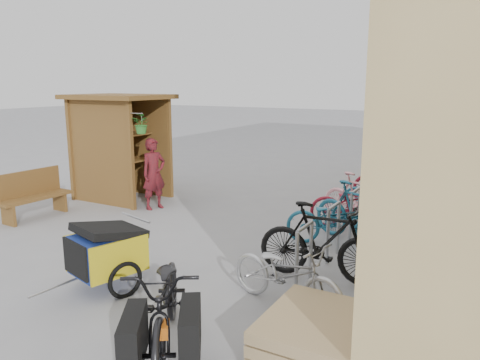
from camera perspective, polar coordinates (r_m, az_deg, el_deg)
The scene contains 17 objects.
ground at distance 7.49m, azimuth -9.10°, elevation -9.20°, with size 80.00×80.00×0.00m, color #939396.
kiosk at distance 11.08m, azimuth -14.83°, elevation 5.66°, with size 2.49×1.65×2.40m.
bike_rack at distance 8.40m, azimuth 13.87°, elevation -3.36°, with size 0.05×5.35×0.86m.
pallet_stack at distance 4.93m, azimuth 9.38°, elevation -18.22°, with size 1.00×1.20×0.40m.
bench at distance 10.22m, azimuth -24.05°, elevation -1.57°, with size 0.52×1.51×0.94m.
shopping_carts at distance 12.55m, azimuth 22.50°, elevation 1.62°, with size 0.61×2.06×1.10m.
child_trailer at distance 6.44m, azimuth -15.94°, elevation -8.29°, with size 1.01×1.58×0.91m.
cargo_bike at distance 4.85m, azimuth -8.92°, elevation -14.77°, with size 1.63×2.01×1.03m.
person_kiosk at distance 10.10m, azimuth -10.45°, elevation 0.74°, with size 0.55×0.36×1.52m, color maroon.
bike_0 at distance 5.73m, azimuth 5.66°, elevation -11.32°, with size 0.56×1.60×0.84m, color #ACACB0.
bike_1 at distance 6.49m, azimuth 10.06°, elevation -7.49°, with size 0.51×1.80×1.08m, color black.
bike_2 at distance 7.85m, azimuth 11.72°, elevation -4.89°, with size 0.59×1.68×0.88m, color #1C5873.
bike_3 at distance 8.09m, azimuth 14.14°, elevation -3.94°, with size 0.49×1.73×1.04m, color #1C5873.
bike_4 at distance 8.88m, azimuth 14.15°, elevation -2.97°, with size 0.60×1.73×0.91m, color maroon.
bike_5 at distance 9.17m, azimuth 14.41°, elevation -2.28°, with size 0.46×1.64×0.98m, color pink.
bike_6 at distance 9.92m, azimuth 16.89°, elevation -1.80°, with size 0.55×1.59×0.83m, color #1C5873.
bike_7 at distance 10.36m, azimuth 17.84°, elevation -0.66°, with size 0.50×1.76×1.06m, color maroon.
Camera 1 is at (4.39, -5.45, 2.67)m, focal length 35.00 mm.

